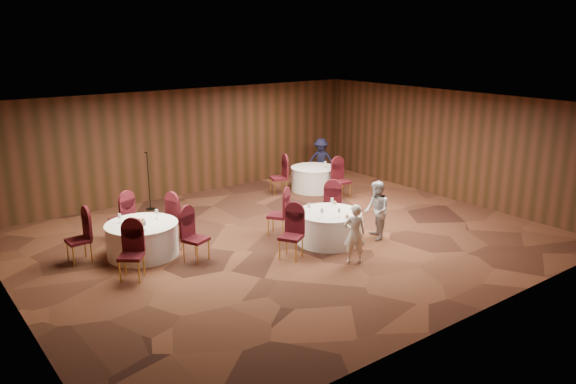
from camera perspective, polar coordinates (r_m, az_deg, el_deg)
ground at (r=13.56m, az=-0.17°, el=-4.80°), size 12.00×12.00×0.00m
room_shell at (r=13.00m, az=-0.17°, el=3.33°), size 12.00×12.00×12.00m
table_main at (r=13.29m, az=4.13°, el=-3.55°), size 1.54×1.54×0.74m
table_left at (r=12.91m, az=-14.57°, el=-4.64°), size 1.60×1.60×0.74m
table_right at (r=17.65m, az=2.61°, el=1.38°), size 1.43×1.43×0.74m
chairs_main at (r=13.51m, az=1.40°, el=-2.63°), size 3.03×2.11×1.00m
chairs_left at (r=12.88m, az=-14.61°, el=-4.10°), size 2.99×3.07×1.00m
chairs_right at (r=17.04m, az=2.21°, el=1.28°), size 1.87×2.10×1.00m
tabletop_main at (r=13.18m, az=4.84°, el=-1.63°), size 1.10×1.11×0.22m
tabletop_left at (r=12.76m, az=-14.72°, el=-2.78°), size 0.86×0.86×0.22m
tabletop_right at (r=17.45m, az=3.82°, el=2.96°), size 0.08×0.08×0.22m
mic_stand at (r=16.15m, az=-13.90°, el=-0.07°), size 0.24×0.24×1.64m
woman_a at (r=12.09m, az=6.78°, el=-4.23°), size 0.57×0.52×1.31m
woman_b at (r=13.52m, az=8.97°, el=-1.87°), size 0.81×0.87×1.42m
man_c at (r=18.73m, az=3.37°, el=3.29°), size 1.00×1.06×1.44m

